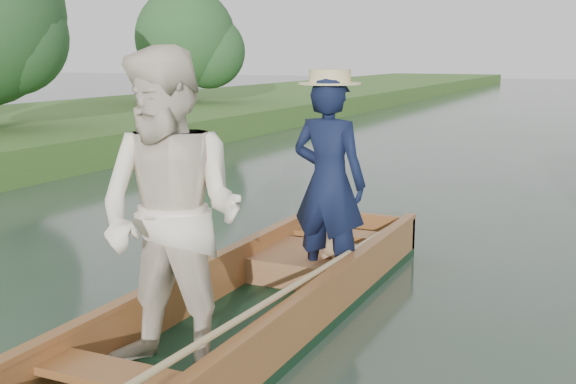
% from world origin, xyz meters
% --- Properties ---
extents(ground, '(120.00, 120.00, 0.00)m').
position_xyz_m(ground, '(0.00, 0.00, 0.00)').
color(ground, '#283D30').
rests_on(ground, ground).
extents(trees_far, '(22.65, 11.72, 4.48)m').
position_xyz_m(trees_far, '(-1.80, 10.85, 2.56)').
color(trees_far, '#47331E').
rests_on(trees_far, ground).
extents(punt, '(1.12, 5.00, 2.10)m').
position_xyz_m(punt, '(0.04, -0.29, 0.77)').
color(punt, black).
rests_on(punt, ground).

